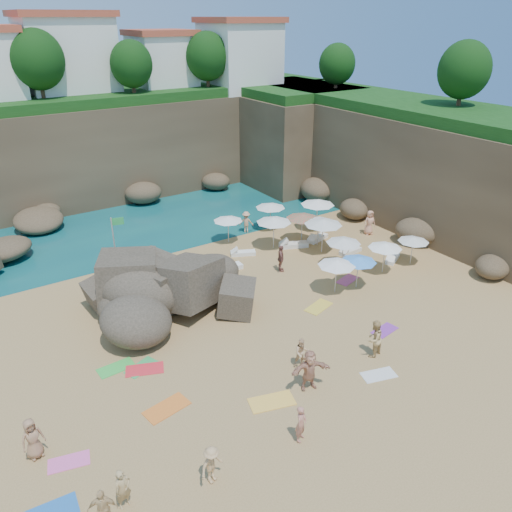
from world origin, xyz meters
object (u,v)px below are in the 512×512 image
flag_pole (116,240)px  person_stand_4 (370,222)px  parasol_0 (228,219)px  person_stand_2 (246,222)px  person_stand_0 (123,489)px  rock_outcrop (172,312)px  person_stand_5 (148,289)px  lounger_0 (227,268)px  parasol_1 (270,206)px  person_stand_1 (374,339)px  person_stand_3 (281,259)px  parasol_2 (323,222)px

flag_pole → person_stand_4: bearing=-11.4°
parasol_0 → person_stand_2: bearing=22.3°
parasol_0 → person_stand_0: size_ratio=1.33×
rock_outcrop → person_stand_4: size_ratio=4.31×
person_stand_5 → person_stand_4: bearing=-5.7°
lounger_0 → person_stand_5: person_stand_5 is taller
person_stand_2 → person_stand_4: person_stand_4 is taller
person_stand_4 → parasol_0: bearing=170.8°
lounger_0 → person_stand_4: person_stand_4 is taller
lounger_0 → person_stand_0: size_ratio=1.28×
parasol_1 → person_stand_1: size_ratio=1.17×
rock_outcrop → lounger_0: rock_outcrop is taller
person_stand_0 → person_stand_4: (23.06, 12.02, 0.14)m
person_stand_5 → person_stand_3: bearing=-13.8°
person_stand_2 → person_stand_4: size_ratio=0.89×
flag_pole → parasol_1: bearing=5.5°
parasol_0 → person_stand_1: size_ratio=1.09×
flag_pole → person_stand_1: bearing=-62.9°
parasol_2 → person_stand_3: 4.28m
parasol_1 → person_stand_2: bearing=163.3°
person_stand_0 → person_stand_1: 12.77m
flag_pole → person_stand_5: flag_pole is taller
person_stand_0 → person_stand_2: size_ratio=0.95×
rock_outcrop → person_stand_3: (7.84, 0.70, 0.87)m
lounger_0 → person_stand_1: person_stand_1 is taller
parasol_1 → person_stand_4: size_ratio=1.20×
parasol_1 → lounger_0: size_ratio=1.12×
parasol_0 → person_stand_5: bearing=-150.2°
parasol_0 → parasol_2: parasol_2 is taller
flag_pole → person_stand_1: size_ratio=2.11×
rock_outcrop → parasol_2: (11.84, 1.44, 2.21)m
person_stand_4 → person_stand_0: bearing=-136.3°
parasol_2 → flag_pole: bearing=162.4°
flag_pole → parasol_1: size_ratio=1.80×
person_stand_2 → person_stand_5: (-9.91, -5.35, -0.07)m
parasol_1 → person_stand_3: size_ratio=1.26×
lounger_0 → flag_pole: bearing=157.0°
person_stand_3 → person_stand_5: person_stand_3 is taller
rock_outcrop → parasol_0: bearing=40.9°
rock_outcrop → parasol_0: size_ratio=3.84×
flag_pole → parasol_2: bearing=-17.6°
parasol_0 → person_stand_2: 2.39m
parasol_2 → person_stand_3: parasol_2 is taller
person_stand_2 → parasol_1: bearing=-162.5°
parasol_2 → person_stand_2: parasol_2 is taller
parasol_2 → person_stand_0: parasol_2 is taller
person_stand_0 → rock_outcrop: bearing=46.7°
person_stand_4 → lounger_0: bearing=-167.2°
person_stand_3 → person_stand_5: size_ratio=1.17×
lounger_0 → person_stand_4: size_ratio=1.07×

